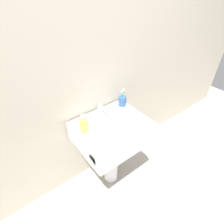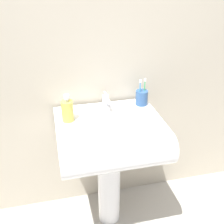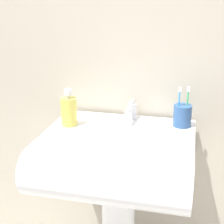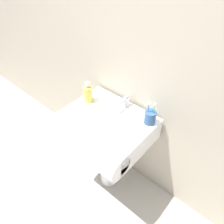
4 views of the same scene
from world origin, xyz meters
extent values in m
plane|color=#ADA89E|center=(0.00, 0.00, 0.00)|extent=(6.00, 6.00, 0.00)
cube|color=#B7AD99|center=(0.00, 0.27, 1.20)|extent=(5.00, 0.05, 2.40)
cylinder|color=white|center=(0.00, 0.00, 0.31)|extent=(0.15, 0.15, 0.63)
cube|color=white|center=(0.00, 0.00, 0.72)|extent=(0.62, 0.46, 0.18)
cylinder|color=white|center=(0.00, -0.23, 0.72)|extent=(0.62, 0.18, 0.18)
cylinder|color=silver|center=(0.02, 0.18, 0.84)|extent=(0.04, 0.04, 0.07)
cylinder|color=silver|center=(0.02, 0.12, 0.88)|extent=(0.02, 0.12, 0.02)
cube|color=silver|center=(0.02, 0.18, 0.89)|extent=(0.01, 0.06, 0.01)
cylinder|color=#2D5184|center=(0.25, 0.14, 0.85)|extent=(0.08, 0.08, 0.10)
cylinder|color=#338CD8|center=(0.23, 0.13, 0.89)|extent=(0.01, 0.01, 0.14)
cube|color=white|center=(0.23, 0.13, 0.97)|extent=(0.01, 0.01, 0.02)
cylinder|color=#3FB266|center=(0.27, 0.15, 0.89)|extent=(0.01, 0.01, 0.14)
cube|color=white|center=(0.27, 0.15, 0.97)|extent=(0.01, 0.01, 0.02)
cylinder|color=gold|center=(-0.23, 0.04, 0.87)|extent=(0.07, 0.07, 0.12)
cylinder|color=silver|center=(-0.23, 0.04, 0.94)|extent=(0.02, 0.02, 0.01)
cylinder|color=silver|center=(-0.23, 0.04, 0.96)|extent=(0.03, 0.03, 0.03)
camera|label=1|loc=(-0.69, -0.92, 1.78)|focal=28.00mm
camera|label=2|loc=(-0.31, -1.40, 1.62)|focal=45.00mm
camera|label=3|loc=(0.27, -1.28, 1.36)|focal=55.00mm
camera|label=4|loc=(0.75, -0.83, 1.84)|focal=35.00mm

